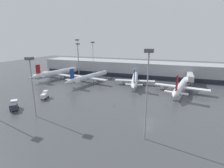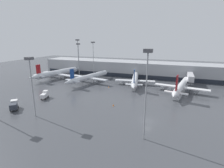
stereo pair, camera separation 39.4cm
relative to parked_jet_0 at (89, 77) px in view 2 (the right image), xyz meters
The scene contains 15 objects.
ground_plane 50.58m from the parked_jet_0, 43.12° to the right, with size 320.00×320.00×0.00m, color #424449.
terminal_building 45.99m from the parked_jet_0, 36.62° to the left, with size 160.00×30.07×9.00m.
parked_jet_0 is the anchor object (origin of this frame).
parked_jet_1 46.16m from the parked_jet_0, ahead, with size 23.13×35.29×9.95m.
parked_jet_3 23.28m from the parked_jet_0, behind, with size 24.18×36.42×9.70m.
parked_jet_4 24.46m from the parked_jet_0, ahead, with size 20.37×32.82×9.80m.
service_truck_0 29.25m from the parked_jet_0, 99.35° to the right, with size 3.13×4.96×2.88m.
service_truck_1 42.04m from the parked_jet_0, 98.95° to the right, with size 5.00×5.21×2.85m.
traffic_cone_0 36.11m from the parked_jet_0, 48.93° to the right, with size 0.46×0.46×0.76m.
traffic_cone_4 14.49m from the parked_jet_0, 20.49° to the right, with size 0.48×0.48×0.59m.
apron_light_mast_2 44.82m from the parked_jet_0, 84.47° to the right, with size 1.80×1.80×18.08m.
apron_light_mast_3 21.20m from the parked_jet_0, 107.30° to the left, with size 1.80×1.80×21.37m.
apron_light_mast_4 59.51m from the parked_jet_0, 49.77° to the right, with size 1.80×1.80×21.04m.
apron_light_mast_5 26.93m from the parked_jet_0, 134.10° to the left, with size 1.80×1.80×22.70m.
apron_light_mast_6 24.55m from the parked_jet_0, 134.49° to the left, with size 1.80×1.80×20.33m.
Camera 2 is at (6.35, -46.90, 23.05)m, focal length 28.00 mm.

